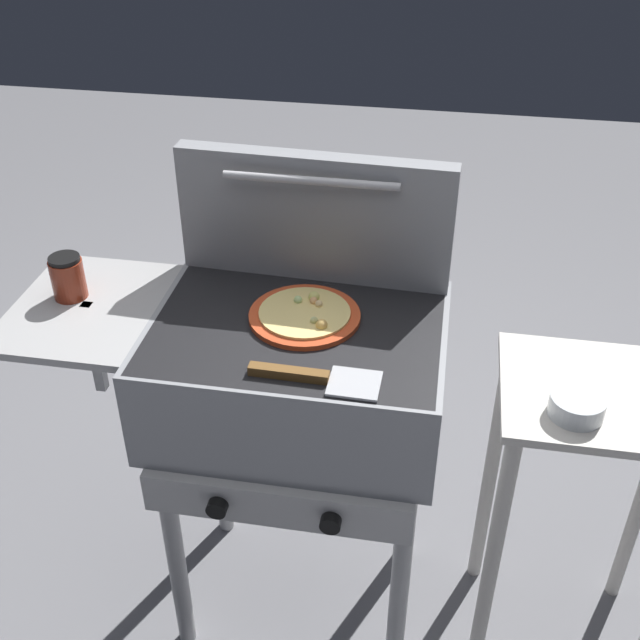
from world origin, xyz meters
TOP-DOWN VIEW (x-y plane):
  - ground_plane at (0.00, 0.00)m, footprint 8.00×8.00m
  - grill at (-0.01, -0.00)m, footprint 0.96×0.53m
  - grill_lid_open at (0.00, 0.21)m, footprint 0.63×0.09m
  - pizza_cheese at (0.01, 0.03)m, footprint 0.24×0.24m
  - sauce_jar at (-0.53, 0.03)m, footprint 0.07×0.07m
  - spatula at (0.07, -0.18)m, footprint 0.26×0.09m
  - prep_table at (0.66, 0.00)m, footprint 0.44×0.36m
  - topping_bowl_near at (0.59, -0.09)m, footprint 0.11×0.11m

SIDE VIEW (x-z plane):
  - ground_plane at x=0.00m, z-range 0.00..0.00m
  - prep_table at x=0.66m, z-range 0.17..0.98m
  - grill at x=-0.01m, z-range 0.31..1.21m
  - topping_bowl_near at x=0.59m, z-range 0.81..0.85m
  - spatula at x=0.07m, z-range 0.90..0.92m
  - pizza_cheese at x=0.01m, z-range 0.89..0.93m
  - sauce_jar at x=-0.53m, z-range 0.90..1.00m
  - grill_lid_open at x=0.00m, z-range 0.90..1.20m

